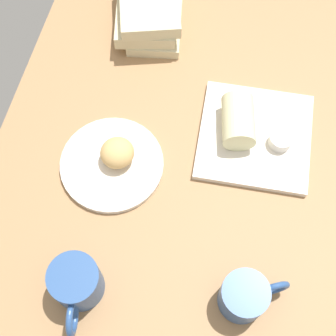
{
  "coord_description": "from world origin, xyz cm",
  "views": [
    {
      "loc": [
        51.27,
        4.13,
        104.33
      ],
      "look_at": [
        9.04,
        -5.85,
        7.0
      ],
      "focal_mm": 54.3,
      "sensor_mm": 36.0,
      "label": 1
    }
  ],
  "objects_px": {
    "square_plate": "(255,137)",
    "breakfast_wrap": "(238,121)",
    "scone_pastry": "(117,153)",
    "second_mug": "(76,284)",
    "book_stack": "(150,12)",
    "sauce_cup": "(281,140)",
    "coffee_mug": "(245,296)",
    "round_plate": "(112,164)"
  },
  "relations": [
    {
      "from": "square_plate",
      "to": "breakfast_wrap",
      "type": "xyz_separation_m",
      "value": [
        -0.01,
        -0.04,
        0.04
      ]
    },
    {
      "from": "scone_pastry",
      "to": "second_mug",
      "type": "xyz_separation_m",
      "value": [
        0.28,
        0.0,
        0.01
      ]
    },
    {
      "from": "scone_pastry",
      "to": "book_stack",
      "type": "xyz_separation_m",
      "value": [
        -0.38,
        -0.02,
        0.01
      ]
    },
    {
      "from": "sauce_cup",
      "to": "breakfast_wrap",
      "type": "bearing_deg",
      "value": -97.64
    },
    {
      "from": "scone_pastry",
      "to": "coffee_mug",
      "type": "height_order",
      "value": "coffee_mug"
    },
    {
      "from": "square_plate",
      "to": "book_stack",
      "type": "xyz_separation_m",
      "value": [
        -0.25,
        -0.3,
        0.04
      ]
    },
    {
      "from": "round_plate",
      "to": "second_mug",
      "type": "height_order",
      "value": "second_mug"
    },
    {
      "from": "round_plate",
      "to": "square_plate",
      "type": "distance_m",
      "value": 0.32
    },
    {
      "from": "book_stack",
      "to": "coffee_mug",
      "type": "relative_size",
      "value": 1.8
    },
    {
      "from": "breakfast_wrap",
      "to": "book_stack",
      "type": "relative_size",
      "value": 0.48
    },
    {
      "from": "second_mug",
      "to": "breakfast_wrap",
      "type": "bearing_deg",
      "value": 150.49
    },
    {
      "from": "square_plate",
      "to": "sauce_cup",
      "type": "xyz_separation_m",
      "value": [
        0.01,
        0.05,
        0.02
      ]
    },
    {
      "from": "breakfast_wrap",
      "to": "coffee_mug",
      "type": "height_order",
      "value": "same"
    },
    {
      "from": "breakfast_wrap",
      "to": "second_mug",
      "type": "height_order",
      "value": "second_mug"
    },
    {
      "from": "round_plate",
      "to": "scone_pastry",
      "type": "distance_m",
      "value": 0.04
    },
    {
      "from": "breakfast_wrap",
      "to": "book_stack",
      "type": "xyz_separation_m",
      "value": [
        -0.25,
        -0.26,
        -0.0
      ]
    },
    {
      "from": "breakfast_wrap",
      "to": "second_mug",
      "type": "relative_size",
      "value": 0.75
    },
    {
      "from": "round_plate",
      "to": "scone_pastry",
      "type": "relative_size",
      "value": 3.08
    },
    {
      "from": "scone_pastry",
      "to": "square_plate",
      "type": "relative_size",
      "value": 0.3
    },
    {
      "from": "round_plate",
      "to": "book_stack",
      "type": "relative_size",
      "value": 0.96
    },
    {
      "from": "sauce_cup",
      "to": "breakfast_wrap",
      "type": "xyz_separation_m",
      "value": [
        -0.01,
        -0.1,
        0.02
      ]
    },
    {
      "from": "sauce_cup",
      "to": "second_mug",
      "type": "height_order",
      "value": "second_mug"
    },
    {
      "from": "sauce_cup",
      "to": "breakfast_wrap",
      "type": "distance_m",
      "value": 0.1
    },
    {
      "from": "round_plate",
      "to": "sauce_cup",
      "type": "xyz_separation_m",
      "value": [
        -0.13,
        0.34,
        0.02
      ]
    },
    {
      "from": "sauce_cup",
      "to": "second_mug",
      "type": "bearing_deg",
      "value": -39.65
    },
    {
      "from": "book_stack",
      "to": "second_mug",
      "type": "relative_size",
      "value": 1.57
    },
    {
      "from": "breakfast_wrap",
      "to": "sauce_cup",
      "type": "bearing_deg",
      "value": 159.97
    },
    {
      "from": "round_plate",
      "to": "scone_pastry",
      "type": "bearing_deg",
      "value": 140.8
    },
    {
      "from": "breakfast_wrap",
      "to": "coffee_mug",
      "type": "bearing_deg",
      "value": 89.84
    },
    {
      "from": "sauce_cup",
      "to": "coffee_mug",
      "type": "distance_m",
      "value": 0.35
    },
    {
      "from": "sauce_cup",
      "to": "coffee_mug",
      "type": "bearing_deg",
      "value": -3.2
    },
    {
      "from": "sauce_cup",
      "to": "book_stack",
      "type": "distance_m",
      "value": 0.44
    },
    {
      "from": "round_plate",
      "to": "second_mug",
      "type": "xyz_separation_m",
      "value": [
        0.27,
        0.01,
        0.04
      ]
    },
    {
      "from": "square_plate",
      "to": "second_mug",
      "type": "xyz_separation_m",
      "value": [
        0.41,
        -0.28,
        0.04
      ]
    },
    {
      "from": "square_plate",
      "to": "book_stack",
      "type": "relative_size",
      "value": 1.05
    },
    {
      "from": "round_plate",
      "to": "breakfast_wrap",
      "type": "relative_size",
      "value": 2.01
    },
    {
      "from": "scone_pastry",
      "to": "breakfast_wrap",
      "type": "height_order",
      "value": "breakfast_wrap"
    },
    {
      "from": "scone_pastry",
      "to": "square_plate",
      "type": "xyz_separation_m",
      "value": [
        -0.12,
        0.28,
        -0.03
      ]
    },
    {
      "from": "round_plate",
      "to": "square_plate",
      "type": "relative_size",
      "value": 0.92
    },
    {
      "from": "round_plate",
      "to": "sauce_cup",
      "type": "relative_size",
      "value": 4.44
    },
    {
      "from": "round_plate",
      "to": "second_mug",
      "type": "distance_m",
      "value": 0.27
    },
    {
      "from": "scone_pastry",
      "to": "square_plate",
      "type": "bearing_deg",
      "value": 113.93
    }
  ]
}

